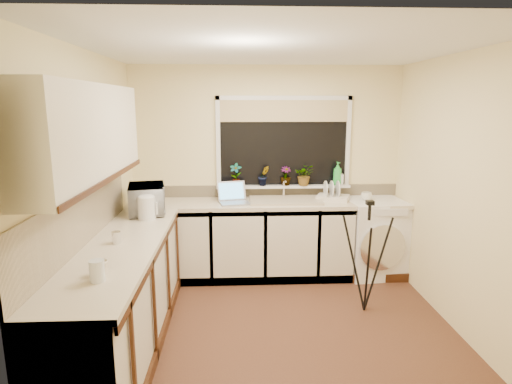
% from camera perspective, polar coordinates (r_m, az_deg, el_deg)
% --- Properties ---
extents(floor, '(3.20, 3.20, 0.00)m').
position_cam_1_polar(floor, '(4.13, 2.89, -17.44)').
color(floor, brown).
rests_on(floor, ground).
extents(ceiling, '(3.20, 3.20, 0.00)m').
position_cam_1_polar(ceiling, '(3.63, 3.31, 18.68)').
color(ceiling, white).
rests_on(ceiling, ground).
extents(wall_back, '(3.20, 0.00, 3.20)m').
position_cam_1_polar(wall_back, '(5.16, 1.41, 2.99)').
color(wall_back, '#F9E5A6').
rests_on(wall_back, ground).
extents(wall_front, '(3.20, 0.00, 3.20)m').
position_cam_1_polar(wall_front, '(2.26, 6.95, -8.74)').
color(wall_front, '#F9E5A6').
rests_on(wall_front, ground).
extents(wall_left, '(0.00, 3.00, 3.00)m').
position_cam_1_polar(wall_left, '(3.87, -21.22, -0.78)').
color(wall_left, '#F9E5A6').
rests_on(wall_left, ground).
extents(wall_right, '(0.00, 3.00, 3.00)m').
position_cam_1_polar(wall_right, '(4.16, 25.56, -0.29)').
color(wall_right, '#F9E5A6').
rests_on(wall_right, ground).
extents(base_cabinet_back, '(2.55, 0.60, 0.86)m').
position_cam_1_polar(base_cabinet_back, '(5.04, -2.10, -6.54)').
color(base_cabinet_back, silver).
rests_on(base_cabinet_back, floor).
extents(base_cabinet_left, '(0.54, 2.40, 0.86)m').
position_cam_1_polar(base_cabinet_left, '(3.76, -17.29, -13.67)').
color(base_cabinet_left, silver).
rests_on(base_cabinet_left, floor).
extents(worktop_back, '(3.20, 0.60, 0.04)m').
position_cam_1_polar(worktop_back, '(4.93, 1.64, -1.51)').
color(worktop_back, beige).
rests_on(worktop_back, base_cabinet_back).
extents(worktop_left, '(0.60, 2.40, 0.04)m').
position_cam_1_polar(worktop_left, '(3.59, -17.73, -7.17)').
color(worktop_left, beige).
rests_on(worktop_left, base_cabinet_left).
extents(upper_cabinet, '(0.28, 1.90, 0.70)m').
position_cam_1_polar(upper_cabinet, '(3.32, -21.74, 7.28)').
color(upper_cabinet, silver).
rests_on(upper_cabinet, wall_left).
extents(splashback_left, '(0.02, 2.40, 0.45)m').
position_cam_1_polar(splashback_left, '(3.61, -22.39, -3.36)').
color(splashback_left, beige).
rests_on(splashback_left, wall_left).
extents(splashback_back, '(3.20, 0.02, 0.14)m').
position_cam_1_polar(splashback_back, '(5.19, 1.40, 0.18)').
color(splashback_back, beige).
rests_on(splashback_back, wall_back).
extents(window_glass, '(1.50, 0.02, 1.00)m').
position_cam_1_polar(window_glass, '(5.12, 3.69, 6.57)').
color(window_glass, black).
rests_on(window_glass, wall_back).
extents(window_blind, '(1.50, 0.02, 0.25)m').
position_cam_1_polar(window_blind, '(5.08, 3.77, 10.76)').
color(window_blind, tan).
rests_on(window_blind, wall_back).
extents(windowsill, '(1.60, 0.14, 0.03)m').
position_cam_1_polar(windowsill, '(5.14, 3.68, 0.79)').
color(windowsill, white).
rests_on(windowsill, wall_back).
extents(sink, '(0.82, 0.46, 0.03)m').
position_cam_1_polar(sink, '(4.94, 3.95, -1.11)').
color(sink, tan).
rests_on(sink, worktop_back).
extents(faucet, '(0.03, 0.03, 0.24)m').
position_cam_1_polar(faucet, '(5.09, 3.74, 0.51)').
color(faucet, silver).
rests_on(faucet, worktop_back).
extents(washing_machine, '(0.69, 0.68, 0.90)m').
position_cam_1_polar(washing_machine, '(5.29, 15.42, -5.82)').
color(washing_machine, white).
rests_on(washing_machine, floor).
extents(laptop, '(0.38, 0.39, 0.23)m').
position_cam_1_polar(laptop, '(4.87, -3.07, -0.72)').
color(laptop, gray).
rests_on(laptop, worktop_back).
extents(kettle, '(0.17, 0.17, 0.22)m').
position_cam_1_polar(kettle, '(4.29, -14.42, -2.13)').
color(kettle, white).
rests_on(kettle, worktop_left).
extents(dish_rack, '(0.43, 0.38, 0.05)m').
position_cam_1_polar(dish_rack, '(5.08, 10.24, -0.76)').
color(dish_rack, beige).
rests_on(dish_rack, worktop_back).
extents(tripod, '(0.68, 0.68, 1.12)m').
position_cam_1_polar(tripod, '(4.30, 14.62, -8.38)').
color(tripod, black).
rests_on(tripod, floor).
extents(glass_jug, '(0.10, 0.10, 0.14)m').
position_cam_1_polar(glass_jug, '(2.93, -20.49, -9.86)').
color(glass_jug, silver).
rests_on(glass_jug, worktop_left).
extents(steel_jar, '(0.07, 0.07, 0.10)m').
position_cam_1_polar(steel_jar, '(3.64, -18.16, -5.80)').
color(steel_jar, silver).
rests_on(steel_jar, worktop_left).
extents(microwave, '(0.45, 0.58, 0.29)m').
position_cam_1_polar(microwave, '(4.54, -14.38, -0.91)').
color(microwave, white).
rests_on(microwave, worktop_left).
extents(plant_a, '(0.16, 0.12, 0.27)m').
position_cam_1_polar(plant_a, '(5.06, -2.73, 2.35)').
color(plant_a, '#999999').
rests_on(plant_a, windowsill).
extents(plant_b, '(0.16, 0.14, 0.24)m').
position_cam_1_polar(plant_b, '(5.06, 1.04, 2.17)').
color(plant_b, '#999999').
rests_on(plant_b, windowsill).
extents(plant_c, '(0.15, 0.15, 0.22)m').
position_cam_1_polar(plant_c, '(5.10, 3.98, 2.15)').
color(plant_c, '#999999').
rests_on(plant_c, windowsill).
extents(plant_d, '(0.24, 0.22, 0.25)m').
position_cam_1_polar(plant_d, '(5.11, 6.51, 2.29)').
color(plant_d, '#999999').
rests_on(plant_d, windowsill).
extents(soap_bottle_green, '(0.13, 0.14, 0.28)m').
position_cam_1_polar(soap_bottle_green, '(5.19, 10.84, 2.44)').
color(soap_bottle_green, green).
rests_on(soap_bottle_green, windowsill).
extents(soap_bottle_clear, '(0.10, 0.10, 0.20)m').
position_cam_1_polar(soap_bottle_clear, '(5.21, 11.11, 2.01)').
color(soap_bottle_clear, '#999999').
rests_on(soap_bottle_clear, windowsill).
extents(cup_back, '(0.15, 0.15, 0.10)m').
position_cam_1_polar(cup_back, '(5.13, 14.55, -0.58)').
color(cup_back, silver).
rests_on(cup_back, worktop_back).
extents(cup_left, '(0.13, 0.13, 0.10)m').
position_cam_1_polar(cup_left, '(3.04, -20.10, -9.47)').
color(cup_left, beige).
rests_on(cup_left, worktop_left).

